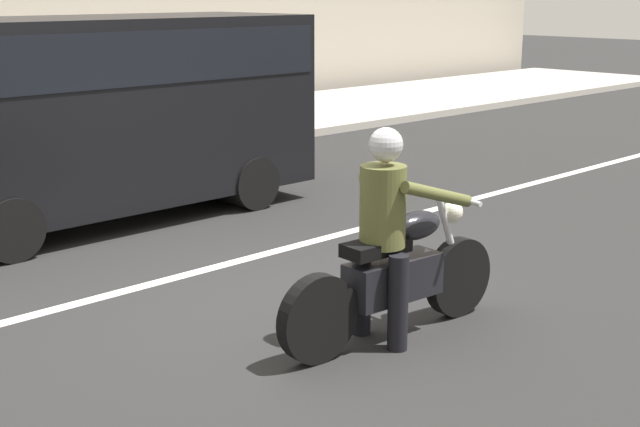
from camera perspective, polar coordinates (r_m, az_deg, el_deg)
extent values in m
plane|color=#242424|center=(7.59, -4.47, -5.49)|extent=(80.00, 80.00, 0.00)
cube|color=silver|center=(8.22, -8.91, -4.00)|extent=(18.00, 0.14, 0.01)
cylinder|color=black|center=(7.17, 8.97, -4.09)|extent=(0.65, 0.17, 0.65)
cylinder|color=black|center=(6.21, -0.15, -6.86)|extent=(0.65, 0.17, 0.65)
cylinder|color=silver|center=(6.98, 8.42, -1.58)|extent=(0.35, 0.08, 0.76)
cube|color=black|center=(6.62, 4.77, -4.25)|extent=(0.82, 0.34, 0.32)
ellipsoid|color=black|center=(6.66, 6.20, -0.77)|extent=(0.50, 0.28, 0.22)
cube|color=black|center=(6.42, 3.67, -2.22)|extent=(0.54, 0.28, 0.10)
cylinder|color=silver|center=(6.85, 8.19, 1.13)|extent=(0.09, 0.70, 0.04)
sphere|color=silver|center=(6.94, 8.59, 0.10)|extent=(0.17, 0.17, 0.17)
cylinder|color=silver|center=(6.58, 1.89, -5.44)|extent=(0.70, 0.12, 0.07)
cylinder|color=black|center=(6.43, 5.09, -5.81)|extent=(0.16, 0.16, 0.72)
cylinder|color=black|center=(6.70, 2.70, -4.91)|extent=(0.16, 0.16, 0.72)
cylinder|color=brown|center=(6.38, 4.10, 0.47)|extent=(0.36, 0.36, 0.60)
cylinder|color=brown|center=(6.44, 7.63, 1.24)|extent=(0.70, 0.14, 0.29)
cylinder|color=brown|center=(6.74, 4.91, 1.90)|extent=(0.70, 0.14, 0.29)
sphere|color=tan|center=(6.30, 4.30, 4.22)|extent=(0.20, 0.20, 0.20)
sphere|color=#B7B7BC|center=(6.30, 4.31, 4.49)|extent=(0.25, 0.25, 0.25)
cube|color=black|center=(10.25, -14.20, 6.58)|extent=(4.90, 1.90, 2.04)
cube|color=black|center=(10.19, -14.42, 10.03)|extent=(4.75, 1.93, 0.56)
cylinder|color=black|center=(11.22, -7.16, 2.67)|extent=(0.64, 1.96, 0.64)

